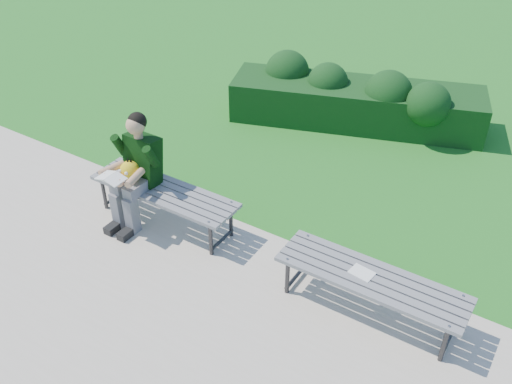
% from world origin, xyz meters
% --- Properties ---
extents(ground, '(80.00, 80.00, 0.00)m').
position_xyz_m(ground, '(0.00, 0.00, 0.00)').
color(ground, '#25721D').
rests_on(ground, ground).
extents(walkway, '(30.00, 3.50, 0.02)m').
position_xyz_m(walkway, '(0.00, -1.75, 0.01)').
color(walkway, '#A6988A').
rests_on(walkway, ground).
extents(hedge, '(3.78, 2.05, 0.91)m').
position_xyz_m(hedge, '(-0.27, 2.98, 0.40)').
color(hedge, '#154314').
rests_on(hedge, ground).
extents(bench_left, '(1.80, 0.50, 0.46)m').
position_xyz_m(bench_left, '(-1.07, -0.45, 0.42)').
color(bench_left, slate).
rests_on(bench_left, walkway).
extents(bench_right, '(1.80, 0.50, 0.46)m').
position_xyz_m(bench_right, '(1.47, -0.51, 0.42)').
color(bench_right, slate).
rests_on(bench_right, walkway).
extents(seated_boy, '(0.56, 0.76, 1.31)m').
position_xyz_m(seated_boy, '(-1.37, -0.55, 0.71)').
color(seated_boy, slate).
rests_on(seated_boy, walkway).
extents(paper_sheet, '(0.24, 0.19, 0.01)m').
position_xyz_m(paper_sheet, '(1.37, -0.51, 0.47)').
color(paper_sheet, white).
rests_on(paper_sheet, bench_right).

